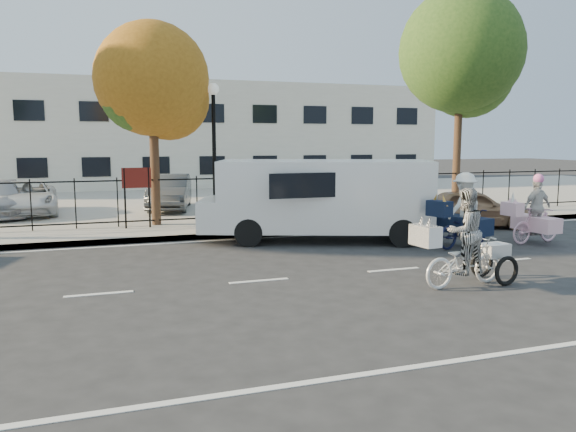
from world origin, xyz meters
name	(u,v)px	position (x,y,z in m)	size (l,w,h in m)	color
ground	(259,281)	(0.00, 0.00, 0.00)	(120.00, 120.00, 0.00)	#333334
road_markings	(259,281)	(0.00, 0.00, 0.01)	(60.00, 9.52, 0.01)	silver
curb	(210,236)	(0.00, 5.05, 0.07)	(60.00, 0.10, 0.15)	#A8A399
sidewalk	(204,231)	(0.00, 6.10, 0.07)	(60.00, 2.20, 0.15)	#A8A399
parking_lot	(168,201)	(0.00, 15.00, 0.07)	(60.00, 15.60, 0.15)	#A8A399
iron_fence	(197,200)	(0.00, 7.20, 0.90)	(58.00, 0.06, 1.50)	black
building	(147,136)	(0.00, 25.00, 3.00)	(34.00, 10.00, 6.00)	silver
lamppost	(214,129)	(0.50, 6.80, 3.11)	(0.36, 0.36, 4.33)	black
street_sign	(137,186)	(-1.85, 6.80, 1.42)	(0.85, 0.06, 1.80)	black
zebra_trike	(464,249)	(3.60, -1.60, 0.72)	(2.20, 0.96, 1.87)	white
unicorn_bike	(535,218)	(8.14, 1.56, 0.69)	(1.88, 1.32, 1.88)	#FCC0D8
bull_bike	(463,218)	(5.95, 1.69, 0.78)	(2.16, 1.52, 1.94)	black
white_van	(320,197)	(2.82, 3.80, 1.22)	(6.73, 3.90, 2.21)	white
gold_sedan	(472,208)	(8.34, 4.50, 0.61)	(1.44, 3.58, 1.22)	#A47C59
lot_car_b	(28,198)	(-5.33, 11.28, 0.73)	(1.94, 4.20, 1.17)	silver
lot_car_c	(170,192)	(-0.38, 11.11, 0.81)	(1.40, 4.00, 1.32)	#46494D
lot_car_d	(295,189)	(4.51, 10.72, 0.82)	(1.57, 3.91, 1.33)	#A9ACB0
tree_mid	(157,85)	(-1.12, 7.36, 4.42)	(3.48, 3.44, 6.31)	#442D1D
tree_east	(463,58)	(9.80, 7.36, 5.72)	(4.46, 4.46, 8.17)	#442D1D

